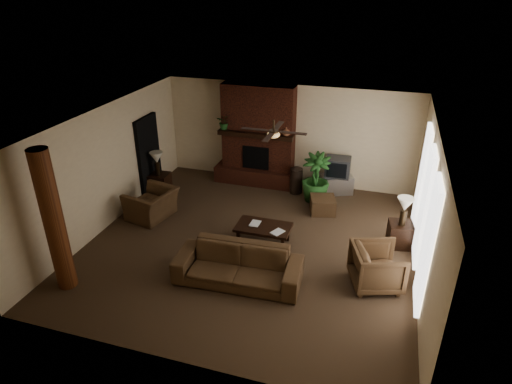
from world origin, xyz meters
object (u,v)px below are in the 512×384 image
(ottoman, at_px, (323,205))
(floor_vase, at_px, (296,178))
(armchair_left, at_px, (151,200))
(armchair_right, at_px, (377,265))
(log_column, at_px, (54,222))
(sofa, at_px, (238,260))
(lamp_left, at_px, (157,159))
(coffee_table, at_px, (263,228))
(floor_plant, at_px, (315,188))
(side_table_left, at_px, (160,183))
(tv_stand, at_px, (336,184))
(lamp_right, at_px, (405,206))
(side_table_right, at_px, (400,234))

(ottoman, bearing_deg, floor_vase, 134.45)
(armchair_left, distance_m, armchair_right, 5.53)
(log_column, distance_m, sofa, 3.42)
(log_column, bearing_deg, lamp_left, 92.80)
(sofa, height_order, coffee_table, sofa)
(floor_plant, distance_m, side_table_left, 4.20)
(tv_stand, xyz_separation_m, floor_vase, (-1.05, -0.32, 0.18))
(coffee_table, bearing_deg, lamp_left, 155.31)
(armchair_right, bearing_deg, lamp_right, -34.07)
(side_table_left, bearing_deg, tv_stand, 17.06)
(sofa, xyz_separation_m, armchair_left, (-2.84, 1.77, 0.00))
(ottoman, xyz_separation_m, side_table_left, (-4.44, -0.19, 0.08))
(tv_stand, distance_m, lamp_left, 4.89)
(ottoman, distance_m, lamp_right, 2.29)
(ottoman, height_order, lamp_right, lamp_right)
(floor_plant, relative_size, lamp_left, 2.00)
(sofa, bearing_deg, coffee_table, 83.40)
(lamp_left, bearing_deg, floor_plant, 11.33)
(sofa, bearing_deg, floor_plant, 75.06)
(log_column, xyz_separation_m, ottoman, (4.24, 4.33, -1.20))
(lamp_left, bearing_deg, armchair_right, -21.96)
(log_column, bearing_deg, lamp_right, 28.07)
(ottoman, bearing_deg, coffee_table, -119.88)
(armchair_right, xyz_separation_m, lamp_right, (0.42, 1.53, 0.54))
(sofa, relative_size, coffee_table, 2.03)
(armchair_left, height_order, lamp_left, lamp_left)
(log_column, distance_m, armchair_left, 3.01)
(floor_vase, bearing_deg, ottoman, -45.55)
(side_table_right, distance_m, lamp_right, 0.73)
(sofa, xyz_separation_m, floor_plant, (0.81, 3.84, -0.11))
(floor_plant, xyz_separation_m, lamp_right, (2.17, -1.67, 0.64))
(coffee_table, height_order, floor_vase, floor_vase)
(floor_plant, relative_size, lamp_right, 2.00)
(armchair_right, distance_m, side_table_left, 6.36)
(log_column, bearing_deg, coffee_table, 38.26)
(floor_plant, bearing_deg, side_table_right, -36.56)
(lamp_left, bearing_deg, tv_stand, 17.56)
(log_column, relative_size, armchair_right, 3.04)
(armchair_left, height_order, coffee_table, armchair_left)
(armchair_right, distance_m, lamp_right, 1.68)
(floor_plant, bearing_deg, floor_vase, 151.90)
(armchair_left, distance_m, lamp_left, 1.42)
(coffee_table, xyz_separation_m, lamp_left, (-3.40, 1.57, 0.63))
(tv_stand, bearing_deg, coffee_table, -135.27)
(armchair_left, xyz_separation_m, floor_vase, (3.09, 2.37, -0.05))
(ottoman, xyz_separation_m, lamp_left, (-4.44, -0.23, 0.80))
(tv_stand, distance_m, lamp_right, 2.95)
(coffee_table, bearing_deg, log_column, -141.74)
(tv_stand, bearing_deg, armchair_right, -95.20)
(sofa, bearing_deg, lamp_left, 134.76)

